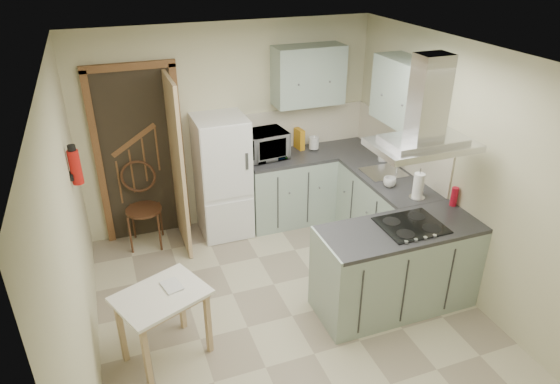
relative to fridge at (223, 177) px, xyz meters
name	(u,v)px	position (x,y,z in m)	size (l,w,h in m)	color
floor	(292,316)	(0.20, -1.80, -0.75)	(4.20, 4.20, 0.00)	#B6AD8D
ceiling	(296,60)	(0.20, -1.80, 1.75)	(4.20, 4.20, 0.00)	silver
back_wall	(230,128)	(0.20, 0.30, 0.50)	(3.60, 3.60, 0.00)	beige
left_wall	(74,244)	(-1.60, -1.80, 0.50)	(4.20, 4.20, 0.00)	beige
right_wall	(464,174)	(2.00, -1.80, 0.50)	(4.20, 4.20, 0.00)	beige
doorway	(140,156)	(-0.90, 0.27, 0.30)	(1.10, 0.12, 2.10)	brown
fridge	(223,177)	(0.00, 0.00, 0.00)	(0.60, 0.60, 1.50)	white
counter_back	(289,188)	(0.86, 0.00, -0.30)	(1.08, 0.60, 0.90)	#9EB2A0
counter_right	(372,200)	(1.70, -0.68, -0.30)	(0.60, 1.95, 0.90)	#9EB2A0
splashback	(303,126)	(1.16, 0.29, 0.40)	(1.68, 0.02, 0.50)	beige
wall_cabinet_back	(308,75)	(1.15, 0.12, 1.10)	(0.85, 0.35, 0.70)	#9EB2A0
wall_cabinet_right	(407,93)	(1.82, -0.95, 1.10)	(0.35, 0.90, 0.70)	#9EB2A0
peninsula	(397,267)	(1.22, -1.98, -0.30)	(1.55, 0.65, 0.90)	#9EB2A0
hob	(411,225)	(1.32, -1.98, 0.16)	(0.58, 0.50, 0.01)	black
extractor_hood	(422,145)	(1.32, -1.98, 0.97)	(0.90, 0.55, 0.10)	silver
sink	(383,172)	(1.70, -0.85, 0.16)	(0.45, 0.40, 0.01)	silver
fire_extinguisher	(75,167)	(-1.54, -0.90, 0.75)	(0.10, 0.10, 0.32)	#B2140F
drop_leaf_table	(165,325)	(-1.02, -1.89, -0.41)	(0.72, 0.54, 0.68)	tan
bentwood_chair	(144,210)	(-0.96, 0.02, -0.28)	(0.42, 0.42, 0.94)	#52311B
microwave	(261,145)	(0.52, 0.05, 0.32)	(0.61, 0.41, 0.33)	black
kettle	(314,143)	(1.23, 0.07, 0.24)	(0.13, 0.13, 0.19)	silver
cereal_box	(299,139)	(1.07, 0.17, 0.28)	(0.07, 0.17, 0.26)	orange
soap_bottle	(382,154)	(1.86, -0.54, 0.24)	(0.08, 0.08, 0.17)	#ABACB7
paper_towel	(418,186)	(1.70, -1.51, 0.29)	(0.11, 0.11, 0.29)	white
cup	(390,182)	(1.57, -1.19, 0.20)	(0.14, 0.14, 0.11)	white
red_bottle	(454,197)	(1.95, -1.78, 0.25)	(0.07, 0.07, 0.20)	red
book	(163,285)	(-0.99, -1.84, -0.03)	(0.15, 0.20, 0.09)	#963732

